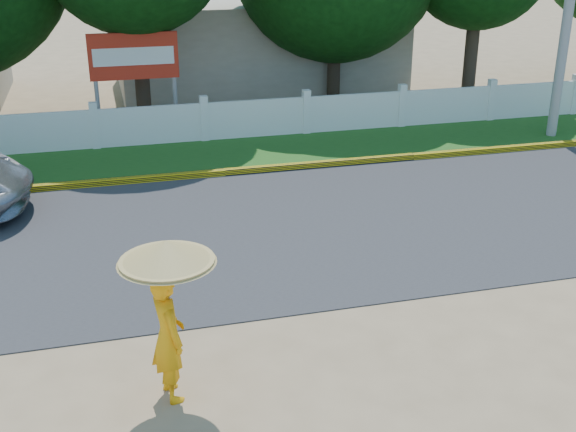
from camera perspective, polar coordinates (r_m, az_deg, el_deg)
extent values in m
plane|color=#9E8460|center=(10.74, 2.79, -10.36)|extent=(120.00, 120.00, 0.00)
cube|color=#38383A|center=(14.60, -2.53, -1.12)|extent=(60.00, 7.00, 0.02)
cube|color=#2D601E|center=(19.45, -5.91, 4.81)|extent=(60.00, 3.50, 0.03)
cube|color=yellow|center=(17.83, -5.02, 3.45)|extent=(40.00, 0.18, 0.16)
cube|color=silver|center=(20.68, -6.63, 7.37)|extent=(40.00, 0.10, 1.10)
cube|color=#B7AD99|center=(27.56, -2.60, 13.41)|extent=(10.00, 6.00, 3.20)
imported|color=#FFA40D|center=(9.42, -9.45, -9.36)|extent=(0.56, 0.73, 1.78)
cylinder|color=gray|center=(9.09, -9.40, -5.63)|extent=(0.03, 0.03, 1.16)
cone|color=tan|center=(8.87, -9.60, -2.79)|extent=(1.22, 1.22, 0.29)
cylinder|color=gray|center=(21.45, -14.79, 8.56)|extent=(0.12, 0.12, 2.00)
cylinder|color=gray|center=(21.56, -8.89, 9.09)|extent=(0.12, 0.12, 2.00)
cube|color=red|center=(21.22, -12.11, 12.26)|extent=(2.50, 0.12, 1.30)
cube|color=silver|center=(21.16, -12.10, 12.23)|extent=(2.25, 0.02, 0.49)
cylinder|color=#473828|center=(25.31, 14.27, 12.43)|extent=(0.44, 0.44, 3.58)
cylinder|color=#473828|center=(24.95, 3.65, 12.21)|extent=(0.44, 0.44, 2.97)
cylinder|color=#473828|center=(22.19, -11.56, 11.87)|extent=(0.44, 0.44, 3.96)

